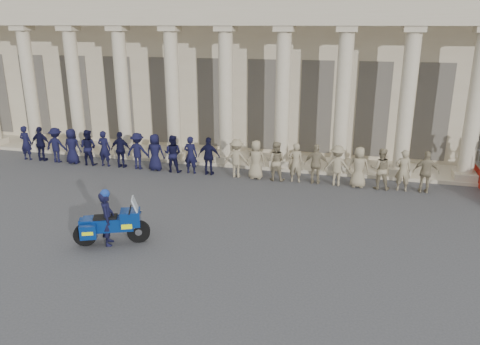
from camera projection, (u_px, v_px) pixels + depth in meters
The scene contains 5 objects.
ground at pixel (194, 239), 14.52m from camera, with size 90.00×90.00×0.00m, color #3D3D3F.
building at pixel (281, 57), 26.72m from camera, with size 40.00×12.50×9.00m.
officer_rank at pixel (203, 156), 20.49m from camera, with size 19.11×0.64×1.68m.
motorcycle at pixel (112, 224), 14.01m from camera, with size 2.13×1.35×1.45m.
rider at pixel (107, 217), 13.91m from camera, with size 0.61×0.72×1.76m.
Camera 1 is at (4.79, -12.39, 6.37)m, focal length 35.00 mm.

